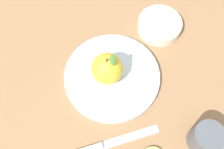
# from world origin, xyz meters

# --- Properties ---
(ground_plane) EXTENTS (2.40, 2.40, 0.00)m
(ground_plane) POSITION_xyz_m (0.00, 0.00, 0.00)
(ground_plane) COLOR olive
(dinner_plate) EXTENTS (0.24, 0.24, 0.02)m
(dinner_plate) POSITION_xyz_m (0.01, 0.02, 0.01)
(dinner_plate) COLOR silver
(dinner_plate) RESTS_ON ground_plane
(apple) EXTENTS (0.08, 0.08, 0.09)m
(apple) POSITION_xyz_m (0.00, 0.02, 0.05)
(apple) COLOR gold
(apple) RESTS_ON dinner_plate
(side_bowl) EXTENTS (0.12, 0.12, 0.03)m
(side_bowl) POSITION_xyz_m (0.11, 0.18, 0.02)
(side_bowl) COLOR silver
(side_bowl) RESTS_ON ground_plane
(cup) EXTENTS (0.07, 0.07, 0.07)m
(cup) POSITION_xyz_m (0.23, -0.10, 0.04)
(cup) COLOR #4C5156
(cup) RESTS_ON ground_plane
(knife) EXTENTS (0.20, 0.11, 0.01)m
(knife) POSITION_xyz_m (0.02, -0.15, 0.00)
(knife) COLOR silver
(knife) RESTS_ON ground_plane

